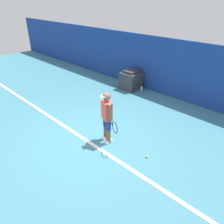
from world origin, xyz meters
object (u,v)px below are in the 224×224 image
(tennis_ball, at_px, (147,156))
(covered_chair, at_px, (131,80))
(water_bottle, at_px, (141,88))
(tennis_player, at_px, (107,116))

(tennis_ball, distance_m, covered_chair, 4.76)
(covered_chair, height_order, water_bottle, covered_chair)
(tennis_ball, xyz_separation_m, water_bottle, (-2.88, 3.47, 0.07))
(tennis_ball, bearing_deg, tennis_player, -170.46)
(tennis_player, distance_m, water_bottle, 4.08)
(tennis_player, distance_m, tennis_ball, 1.51)
(tennis_ball, bearing_deg, water_bottle, 129.78)
(covered_chair, relative_size, water_bottle, 3.74)
(covered_chair, distance_m, water_bottle, 0.59)
(water_bottle, bearing_deg, tennis_ball, -50.22)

